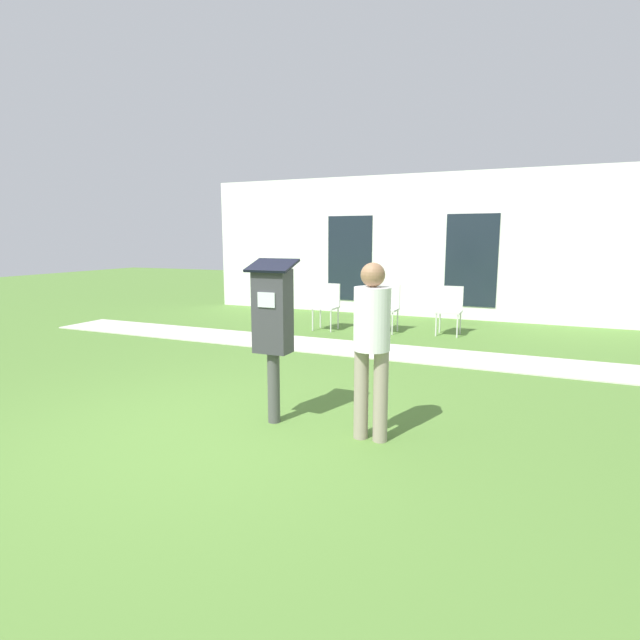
# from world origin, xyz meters

# --- Properties ---
(ground_plane) EXTENTS (40.00, 40.00, 0.00)m
(ground_plane) POSITION_xyz_m (0.00, 0.00, 0.00)
(ground_plane) COLOR #517A33
(sidewalk) EXTENTS (12.00, 1.10, 0.02)m
(sidewalk) POSITION_xyz_m (0.00, 3.87, 0.01)
(sidewalk) COLOR beige
(sidewalk) RESTS_ON ground
(building_facade) EXTENTS (10.00, 0.26, 3.20)m
(building_facade) POSITION_xyz_m (0.00, 7.79, 1.60)
(building_facade) COLOR white
(building_facade) RESTS_ON ground
(parking_meter) EXTENTS (0.44, 0.31, 1.59)m
(parking_meter) POSITION_xyz_m (0.44, 0.50, 1.02)
(parking_meter) COLOR #4C4C4C
(parking_meter) RESTS_ON ground
(person_standing) EXTENTS (0.32, 0.32, 1.58)m
(person_standing) POSITION_xyz_m (1.43, 0.46, 0.93)
(person_standing) COLOR gray
(person_standing) RESTS_ON ground
(outdoor_chair_left) EXTENTS (0.44, 0.44, 0.90)m
(outdoor_chair_left) POSITION_xyz_m (-1.03, 5.38, 0.53)
(outdoor_chair_left) COLOR silver
(outdoor_chair_left) RESTS_ON ground
(outdoor_chair_middle) EXTENTS (0.44, 0.44, 0.90)m
(outdoor_chair_middle) POSITION_xyz_m (0.12, 5.59, 0.53)
(outdoor_chair_middle) COLOR silver
(outdoor_chair_middle) RESTS_ON ground
(outdoor_chair_right) EXTENTS (0.44, 0.44, 0.90)m
(outdoor_chair_right) POSITION_xyz_m (1.27, 5.78, 0.53)
(outdoor_chair_right) COLOR silver
(outdoor_chair_right) RESTS_ON ground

